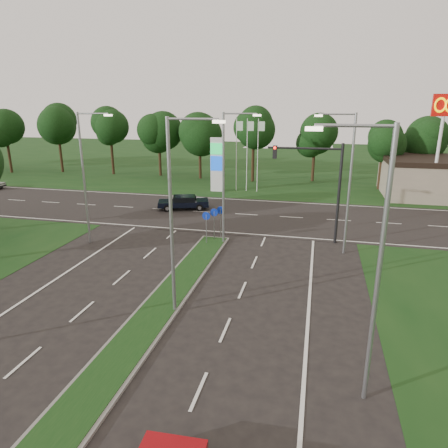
# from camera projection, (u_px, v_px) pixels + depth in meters

# --- Properties ---
(ground) EXTENTS (160.00, 160.00, 0.00)m
(ground) POSITION_uv_depth(u_px,v_px,m) (92.00, 395.00, 13.56)
(ground) COLOR black
(ground) RESTS_ON ground
(verge_far) EXTENTS (160.00, 50.00, 0.02)m
(verge_far) POSITION_uv_depth(u_px,v_px,m) (274.00, 165.00, 64.82)
(verge_far) COLOR #123311
(verge_far) RESTS_ON ground
(cross_road) EXTENTS (160.00, 12.00, 0.02)m
(cross_road) POSITION_uv_depth(u_px,v_px,m) (235.00, 214.00, 35.93)
(cross_road) COLOR black
(cross_road) RESTS_ON ground
(median_kerb) EXTENTS (2.00, 26.00, 0.12)m
(median_kerb) POSITION_uv_depth(u_px,v_px,m) (141.00, 331.00, 17.27)
(median_kerb) COLOR slate
(median_kerb) RESTS_ON ground
(streetlight_median_near) EXTENTS (2.53, 0.22, 9.00)m
(streetlight_median_near) POSITION_uv_depth(u_px,v_px,m) (175.00, 209.00, 17.47)
(streetlight_median_near) COLOR gray
(streetlight_median_near) RESTS_ON ground
(streetlight_median_far) EXTENTS (2.53, 0.22, 9.00)m
(streetlight_median_far) POSITION_uv_depth(u_px,v_px,m) (226.00, 172.00, 26.79)
(streetlight_median_far) COLOR gray
(streetlight_median_far) RESTS_ON ground
(streetlight_left_far) EXTENTS (2.53, 0.22, 9.00)m
(streetlight_left_far) POSITION_uv_depth(u_px,v_px,m) (86.00, 172.00, 26.98)
(streetlight_left_far) COLOR gray
(streetlight_left_far) RESTS_ON ground
(streetlight_right_far) EXTENTS (2.53, 0.22, 9.00)m
(streetlight_right_far) POSITION_uv_depth(u_px,v_px,m) (347.00, 177.00, 25.07)
(streetlight_right_far) COLOR gray
(streetlight_right_far) RESTS_ON ground
(streetlight_right_near) EXTENTS (2.53, 0.22, 9.00)m
(streetlight_right_near) POSITION_uv_depth(u_px,v_px,m) (374.00, 256.00, 12.02)
(streetlight_right_near) COLOR gray
(streetlight_right_near) RESTS_ON ground
(traffic_signal) EXTENTS (5.10, 0.42, 7.00)m
(traffic_signal) POSITION_uv_depth(u_px,v_px,m) (320.00, 177.00, 27.41)
(traffic_signal) COLOR black
(traffic_signal) RESTS_ON ground
(median_signs) EXTENTS (1.16, 1.76, 2.38)m
(median_signs) POSITION_uv_depth(u_px,v_px,m) (214.00, 218.00, 28.35)
(median_signs) COLOR gray
(median_signs) RESTS_ON ground
(gas_pylon) EXTENTS (5.80, 1.26, 8.00)m
(gas_pylon) POSITION_uv_depth(u_px,v_px,m) (219.00, 163.00, 44.27)
(gas_pylon) COLOR silver
(gas_pylon) RESTS_ON ground
(mcdonalds_sign) EXTENTS (2.20, 0.47, 10.40)m
(mcdonalds_sign) POSITION_uv_depth(u_px,v_px,m) (443.00, 121.00, 37.09)
(mcdonalds_sign) COLOR silver
(mcdonalds_sign) RESTS_ON ground
(treeline_far) EXTENTS (6.00, 6.00, 9.90)m
(treeline_far) POSITION_uv_depth(u_px,v_px,m) (263.00, 127.00, 48.78)
(treeline_far) COLOR black
(treeline_far) RESTS_ON ground
(navy_sedan) EXTENTS (4.99, 3.24, 1.27)m
(navy_sedan) POSITION_uv_depth(u_px,v_px,m) (184.00, 202.00, 37.35)
(navy_sedan) COLOR black
(navy_sedan) RESTS_ON ground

